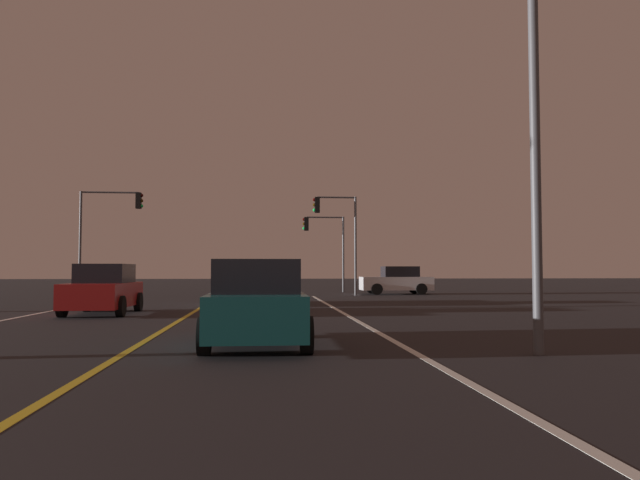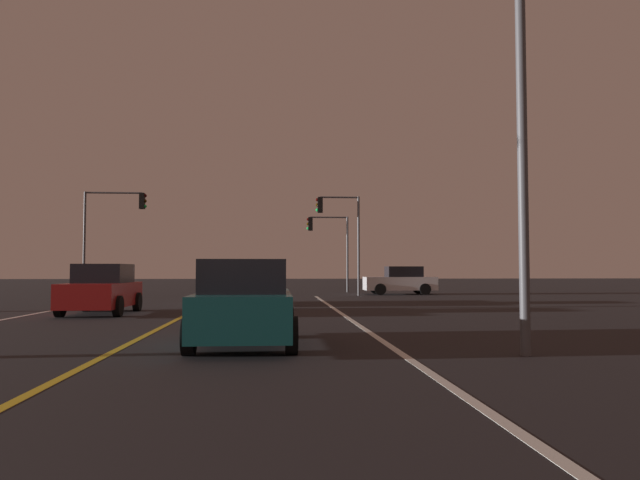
% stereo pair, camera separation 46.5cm
% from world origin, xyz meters
% --- Properties ---
extents(lane_edge_right, '(0.16, 40.62, 0.01)m').
position_xyz_m(lane_edge_right, '(5.22, 14.31, 0.00)').
color(lane_edge_right, silver).
rests_on(lane_edge_right, ground).
extents(lane_center_divider, '(0.16, 40.62, 0.01)m').
position_xyz_m(lane_center_divider, '(0.00, 14.31, 0.00)').
color(lane_center_divider, gold).
rests_on(lane_center_divider, ground).
extents(car_ahead_far, '(2.02, 4.30, 1.70)m').
position_xyz_m(car_ahead_far, '(2.13, 26.76, 0.82)').
color(car_ahead_far, black).
rests_on(car_ahead_far, ground).
extents(car_oncoming, '(2.02, 4.30, 1.70)m').
position_xyz_m(car_oncoming, '(-2.94, 21.52, 0.82)').
color(car_oncoming, black).
rests_on(car_oncoming, ground).
extents(car_crossing_side, '(4.30, 2.02, 1.70)m').
position_xyz_m(car_crossing_side, '(10.57, 36.91, 0.82)').
color(car_crossing_side, black).
rests_on(car_crossing_side, ground).
extents(car_lead_same_lane, '(2.02, 4.30, 1.70)m').
position_xyz_m(car_lead_same_lane, '(2.36, 12.43, 0.82)').
color(car_lead_same_lane, black).
rests_on(car_lead_same_lane, ground).
extents(traffic_light_near_right, '(2.56, 0.36, 5.74)m').
position_xyz_m(traffic_light_near_right, '(6.60, 35.12, 4.21)').
color(traffic_light_near_right, '#4C4C51').
rests_on(traffic_light_near_right, ground).
extents(traffic_light_near_left, '(3.48, 0.36, 5.89)m').
position_xyz_m(traffic_light_near_left, '(-6.16, 35.12, 4.36)').
color(traffic_light_near_left, '#4C4C51').
rests_on(traffic_light_near_left, ground).
extents(traffic_light_far_right, '(2.81, 0.36, 5.05)m').
position_xyz_m(traffic_light_far_right, '(6.40, 40.62, 3.76)').
color(traffic_light_far_right, '#4C4C51').
rests_on(traffic_light_far_right, ground).
extents(street_lamp_right_near, '(2.60, 0.44, 7.63)m').
position_xyz_m(street_lamp_right_near, '(6.72, 10.72, 4.91)').
color(street_lamp_right_near, '#4C4C51').
rests_on(street_lamp_right_near, ground).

